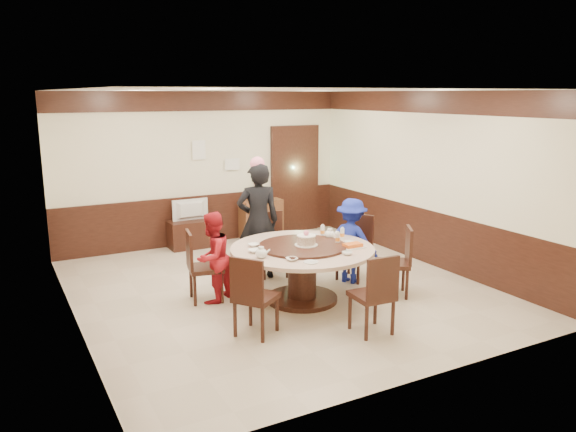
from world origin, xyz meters
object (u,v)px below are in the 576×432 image
person_blue (351,241)px  shrimp_platter (353,246)px  television (191,210)px  tv_stand (192,234)px  banquet_table (302,263)px  birthday_cake (306,240)px  person_standing (258,221)px  person_red (212,257)px  thermos (257,190)px  side_cabinet (261,219)px

person_blue → shrimp_platter: size_ratio=4.21×
television → tv_stand: bearing=180.0°
banquet_table → birthday_cake: (0.04, -0.04, 0.32)m
banquet_table → television: size_ratio=2.89×
tv_stand → person_blue: bearing=-64.0°
person_standing → television: person_standing is taller
person_red → banquet_table: bearing=117.3°
person_blue → tv_stand: (-1.45, 2.98, -0.38)m
person_blue → thermos: 3.02m
tv_stand → television: 0.44m
banquet_table → tv_stand: size_ratio=2.26×
shrimp_platter → side_cabinet: bearing=83.6°
person_blue → television: person_blue is taller
person_standing → birthday_cake: 1.23m
television → thermos: (1.33, 0.03, 0.25)m
birthday_cake → television: size_ratio=0.46×
shrimp_platter → television: bearing=105.1°
birthday_cake → person_red: bearing=152.2°
television → side_cabinet: 1.44m
banquet_table → tv_stand: 3.36m
shrimp_platter → side_cabinet: (0.41, 3.70, -0.40)m
tv_stand → thermos: bearing=1.3°
shrimp_platter → side_cabinet: size_ratio=0.38×
person_standing → person_blue: person_standing is taller
television → banquet_table: bearing=96.5°
thermos → banquet_table: bearing=-105.2°
side_cabinet → thermos: bearing=180.0°
person_blue → tv_stand: person_blue is taller
shrimp_platter → television: size_ratio=0.45×
person_red → person_standing: bearing=177.5°
person_red → tv_stand: person_red is taller
person_standing → side_cabinet: (1.08, 2.16, -0.51)m
television → thermos: bearing=-179.4°
person_standing → television: (-0.33, 2.13, -0.19)m
person_blue → side_cabinet: (-0.05, 3.01, -0.26)m
birthday_cake → side_cabinet: 3.54m
banquet_table → shrimp_platter: (0.57, -0.35, 0.24)m
person_standing → birthday_cake: bearing=110.9°
side_cabinet → thermos: size_ratio=2.11×
banquet_table → shrimp_platter: bearing=-31.3°
person_red → television: size_ratio=1.85×
person_blue → television: size_ratio=1.89×
birthday_cake → tv_stand: size_ratio=0.36×
person_red → tv_stand: (0.65, 2.77, -0.37)m
person_red → tv_stand: 2.87m
shrimp_platter → side_cabinet: shrimp_platter is taller
person_red → shrimp_platter: bearing=115.9°
person_standing → side_cabinet: person_standing is taller
shrimp_platter → thermos: bearing=84.8°
thermos → tv_stand: bearing=-178.7°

